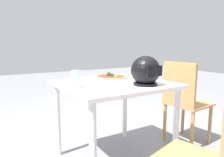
% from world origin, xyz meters
% --- Properties ---
extents(dining_table, '(0.91, 0.88, 0.75)m').
position_xyz_m(dining_table, '(0.00, 0.00, 0.65)').
color(dining_table, white).
rests_on(dining_table, ground).
extents(pizza_plate, '(0.34, 0.34, 0.01)m').
position_xyz_m(pizza_plate, '(-0.07, -0.15, 0.75)').
color(pizza_plate, white).
rests_on(pizza_plate, dining_table).
extents(pizza, '(0.30, 0.30, 0.06)m').
position_xyz_m(pizza, '(-0.07, -0.15, 0.77)').
color(pizza, tan).
rests_on(pizza, pizza_plate).
extents(motorcycle_helmet, '(0.24, 0.24, 0.24)m').
position_xyz_m(motorcycle_helmet, '(-0.15, 0.26, 0.86)').
color(motorcycle_helmet, black).
rests_on(motorcycle_helmet, dining_table).
extents(drinking_glass, '(0.07, 0.07, 0.13)m').
position_xyz_m(drinking_glass, '(0.37, 0.06, 0.81)').
color(drinking_glass, silver).
rests_on(drinking_glass, dining_table).
extents(chair_side, '(0.43, 0.43, 0.90)m').
position_xyz_m(chair_side, '(-0.82, 0.10, 0.51)').
color(chair_side, '#B7844C').
rests_on(chair_side, ground).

